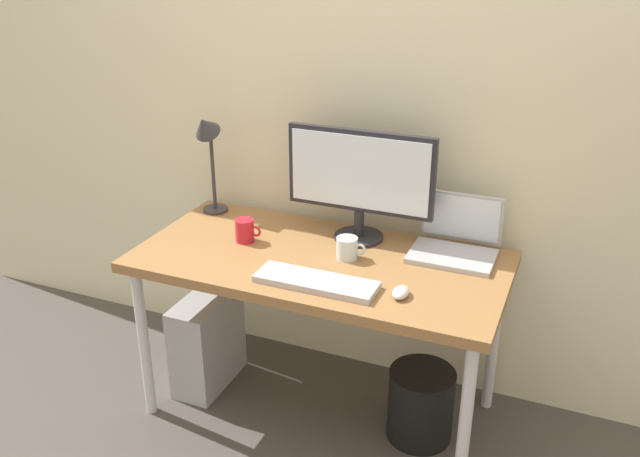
# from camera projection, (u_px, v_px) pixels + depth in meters

# --- Properties ---
(ground_plane) EXTENTS (6.00, 6.00, 0.00)m
(ground_plane) POSITION_uv_depth(u_px,v_px,m) (320.00, 408.00, 2.90)
(ground_plane) COLOR #4C4742
(back_wall) EXTENTS (4.40, 0.04, 2.60)m
(back_wall) POSITION_uv_depth(u_px,v_px,m) (359.00, 84.00, 2.73)
(back_wall) COLOR beige
(back_wall) RESTS_ON ground_plane
(desk) EXTENTS (1.42, 0.70, 0.72)m
(desk) POSITION_uv_depth(u_px,v_px,m) (320.00, 271.00, 2.64)
(desk) COLOR olive
(desk) RESTS_ON ground_plane
(monitor) EXTENTS (0.60, 0.20, 0.45)m
(monitor) POSITION_uv_depth(u_px,v_px,m) (360.00, 178.00, 2.67)
(monitor) COLOR #232328
(monitor) RESTS_ON desk
(laptop) EXTENTS (0.32, 0.26, 0.23)m
(laptop) POSITION_uv_depth(u_px,v_px,m) (456.00, 240.00, 2.62)
(laptop) COLOR #B2B2B7
(laptop) RESTS_ON desk
(desk_lamp) EXTENTS (0.11, 0.16, 0.46)m
(desk_lamp) POSITION_uv_depth(u_px,v_px,m) (207.00, 141.00, 2.88)
(desk_lamp) COLOR #333338
(desk_lamp) RESTS_ON desk
(keyboard) EXTENTS (0.44, 0.14, 0.02)m
(keyboard) POSITION_uv_depth(u_px,v_px,m) (316.00, 282.00, 2.41)
(keyboard) COLOR #B2B2B7
(keyboard) RESTS_ON desk
(mouse) EXTENTS (0.06, 0.09, 0.03)m
(mouse) POSITION_uv_depth(u_px,v_px,m) (401.00, 292.00, 2.33)
(mouse) COLOR silver
(mouse) RESTS_ON desk
(coffee_mug) EXTENTS (0.11, 0.08, 0.09)m
(coffee_mug) POSITION_uv_depth(u_px,v_px,m) (245.00, 230.00, 2.73)
(coffee_mug) COLOR red
(coffee_mug) RESTS_ON desk
(glass_cup) EXTENTS (0.12, 0.08, 0.08)m
(glass_cup) POSITION_uv_depth(u_px,v_px,m) (347.00, 248.00, 2.59)
(glass_cup) COLOR silver
(glass_cup) RESTS_ON desk
(computer_tower) EXTENTS (0.18, 0.36, 0.42)m
(computer_tower) POSITION_uv_depth(u_px,v_px,m) (207.00, 341.00, 2.99)
(computer_tower) COLOR #B2B2B7
(computer_tower) RESTS_ON ground_plane
(wastebasket) EXTENTS (0.26, 0.26, 0.30)m
(wastebasket) POSITION_uv_depth(u_px,v_px,m) (420.00, 405.00, 2.69)
(wastebasket) COLOR black
(wastebasket) RESTS_ON ground_plane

